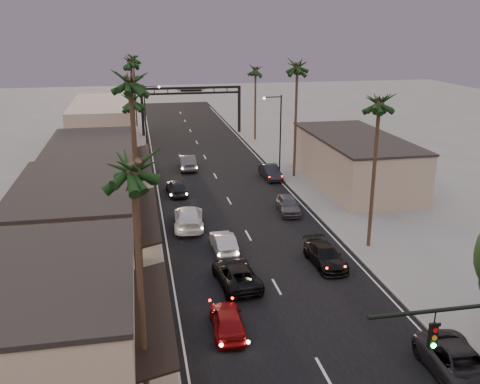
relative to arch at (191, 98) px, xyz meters
name	(u,v)px	position (x,y,z in m)	size (l,w,h in m)	color
ground	(224,192)	(0.00, -30.00, -5.53)	(200.00, 200.00, 0.00)	slate
road	(217,178)	(0.00, -25.00, -5.53)	(14.00, 120.00, 0.02)	black
sidewalk_left	(129,166)	(-9.50, -18.00, -5.47)	(5.00, 92.00, 0.12)	slate
sidewalk_right	(283,159)	(9.50, -18.00, -5.47)	(5.00, 92.00, 0.12)	slate
storefront_near	(48,328)	(-13.00, -58.00, -2.78)	(8.00, 12.00, 5.50)	#BBAD8F
storefront_mid	(77,224)	(-13.00, -44.00, -2.78)	(8.00, 14.00, 5.50)	tan
storefront_far	(92,169)	(-13.00, -28.00, -3.03)	(8.00, 16.00, 5.00)	#BBAD8F
storefront_dist	(103,124)	(-13.00, -5.00, -2.53)	(8.00, 20.00, 6.00)	tan
building_right	(355,161)	(14.00, -30.00, -3.03)	(8.00, 18.00, 5.00)	tan
arch	(191,98)	(0.00, 0.00, 0.00)	(15.20, 0.40, 7.27)	black
streetlight_right	(278,129)	(6.92, -25.00, -0.20)	(2.13, 0.30, 9.00)	black
streetlight_left	(147,114)	(-6.92, -12.00, -0.20)	(2.13, 0.30, 9.00)	black
palm_la	(132,160)	(-8.60, -61.00, 5.91)	(3.20, 3.20, 13.20)	#38281C
palm_lb	(130,76)	(-8.60, -48.00, 7.85)	(3.20, 3.20, 15.20)	#38281C
palm_lc	(132,96)	(-8.60, -34.00, 4.94)	(3.20, 3.20, 12.20)	#38281C
palm_ld	(131,59)	(-8.60, -15.00, 6.88)	(3.20, 3.20, 14.20)	#38281C
palm_ra	(380,97)	(8.60, -46.00, 5.91)	(3.20, 3.20, 13.20)	#38281C
palm_rb	(297,63)	(8.60, -26.00, 6.88)	(3.20, 3.20, 14.20)	#38281C
palm_rc	(256,67)	(8.60, -6.00, 4.94)	(3.20, 3.20, 12.20)	#38281C
palm_far	(133,56)	(-8.30, 8.00, 5.91)	(3.20, 3.20, 13.20)	#38281C
oncoming_red	(227,320)	(-4.05, -55.62, -4.80)	(1.74, 4.32, 1.47)	maroon
oncoming_pickup	(236,274)	(-2.52, -50.12, -4.80)	(2.43, 5.27, 1.47)	black
oncoming_silver	(223,242)	(-2.46, -44.62, -4.82)	(1.51, 4.32, 1.42)	#A3A3A8
oncoming_white	(189,217)	(-4.52, -39.12, -4.68)	(2.40, 5.90, 1.71)	silver
oncoming_dgrey	(177,187)	(-4.77, -29.92, -4.76)	(1.83, 4.55, 1.55)	black
oncoming_grey_far	(187,162)	(-2.77, -20.43, -4.68)	(1.80, 5.15, 1.70)	#444448
curbside_near	(461,367)	(6.20, -61.97, -4.74)	(2.64, 5.72, 1.59)	black
curbside_black	(325,256)	(4.22, -48.43, -4.83)	(1.98, 4.88, 1.42)	black
curbside_grey	(288,205)	(4.70, -37.29, -4.78)	(1.79, 4.45, 1.52)	#444348
curbside_far	(270,172)	(5.83, -26.23, -4.77)	(1.61, 4.62, 1.52)	black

